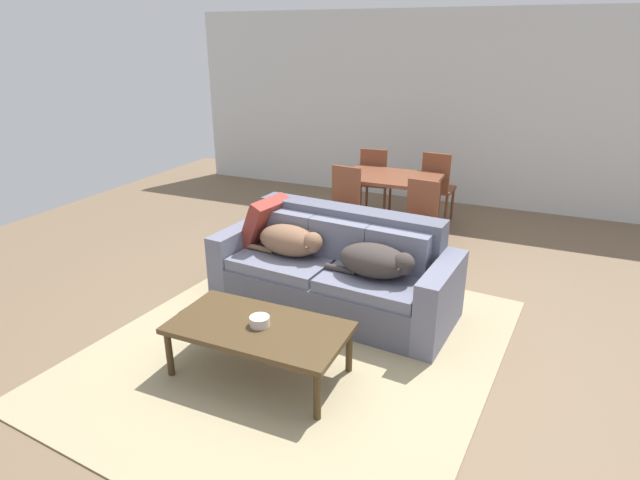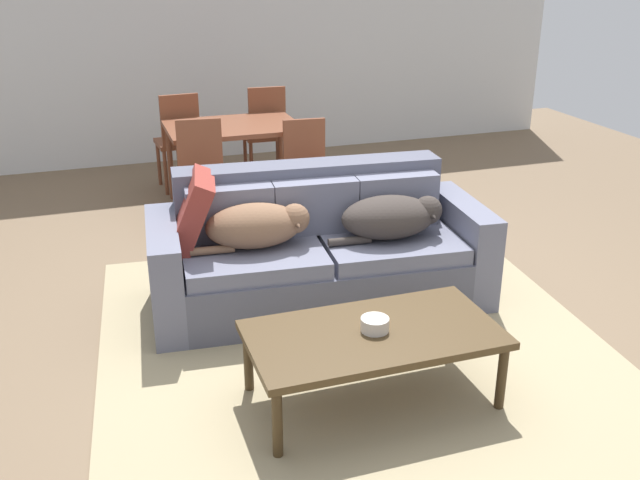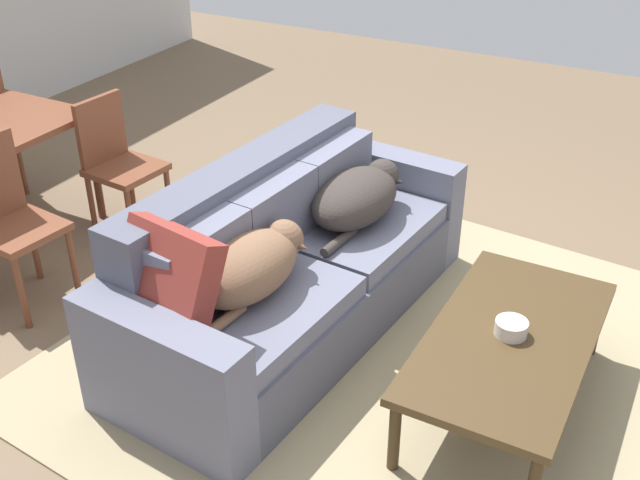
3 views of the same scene
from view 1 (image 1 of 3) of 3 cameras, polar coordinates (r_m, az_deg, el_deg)
name	(u,v)px [view 1 (image 1 of 3)]	position (r m, az deg, el deg)	size (l,w,h in m)	color
ground_plane	(341,320)	(4.67, 2.32, -8.70)	(10.00, 10.00, 0.00)	brown
back_partition	(445,109)	(7.97, 13.48, 13.67)	(8.00, 0.12, 2.70)	silver
area_rug	(297,347)	(4.29, -2.47, -11.61)	(2.95, 3.33, 0.01)	tan
couch	(336,272)	(4.75, 1.70, -3.51)	(2.24, 1.06, 0.88)	#545666
dog_on_left_cushion	(291,241)	(4.75, -3.14, -0.06)	(0.76, 0.40, 0.28)	brown
dog_on_right_cushion	(377,261)	(4.35, 6.20, -2.28)	(0.77, 0.43, 0.27)	#3B332F
throw_pillow_by_left_arm	(265,222)	(5.05, -6.04, 2.02)	(0.13, 0.47, 0.47)	maroon
coffee_table	(259,330)	(3.83, -6.69, -9.75)	(1.28, 0.67, 0.41)	#48351D
bowl_on_coffee_table	(260,321)	(3.79, -6.59, -8.77)	(0.14, 0.14, 0.07)	silver
dining_table	(391,182)	(6.50, 7.74, 6.27)	(1.16, 0.81, 0.75)	brown
dining_chair_near_left	(342,204)	(6.09, 2.37, 3.98)	(0.44, 0.44, 0.94)	brown
dining_chair_near_right	(418,216)	(5.89, 10.68, 2.61)	(0.43, 0.43, 0.86)	brown
dining_chair_far_left	(375,179)	(7.20, 5.98, 6.65)	(0.43, 0.43, 0.95)	brown
dining_chair_far_right	(437,185)	(6.99, 12.60, 5.89)	(0.42, 0.42, 0.97)	brown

